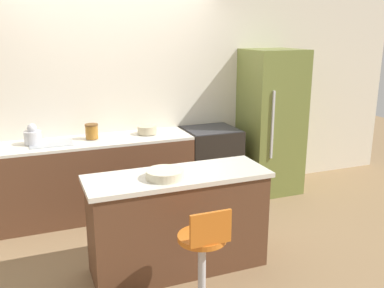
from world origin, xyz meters
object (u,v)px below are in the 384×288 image
mixing_bowl (147,130)px  oven_range (211,163)px  stool_chair (203,259)px  kettle (33,136)px  refrigerator (271,122)px

mixing_bowl → oven_range: bearing=-3.0°
stool_chair → kettle: (-1.07, 2.09, 0.54)m
oven_range → kettle: kettle is taller
mixing_bowl → refrigerator: bearing=-2.7°
stool_chair → mixing_bowl: 2.16m
oven_range → kettle: 2.11m
stool_chair → mixing_bowl: mixing_bowl is taller
oven_range → refrigerator: 0.95m
refrigerator → oven_range: bearing=177.7°
oven_range → stool_chair: bearing=-115.2°
stool_chair → kettle: kettle is taller
mixing_bowl → stool_chair: bearing=-94.7°
stool_chair → kettle: bearing=117.1°
kettle → mixing_bowl: bearing=0.0°
kettle → refrigerator: bearing=-1.5°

